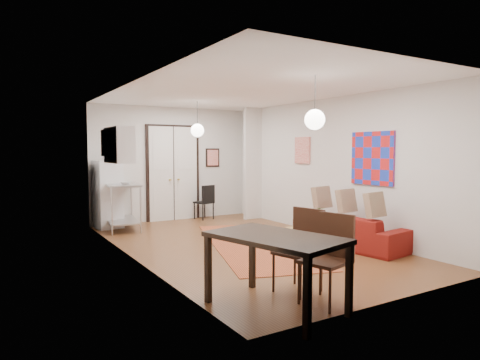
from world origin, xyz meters
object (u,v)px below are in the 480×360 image
sofa (350,230)px  dining_table (276,244)px  fridge (108,194)px  coffee_table (311,230)px  dining_chair_near (292,243)px  black_side_chair (202,199)px  dining_chair_far (319,251)px  kitchen_counter (122,199)px

sofa → dining_table: bearing=113.2°
sofa → fridge: size_ratio=1.36×
coffee_table → dining_chair_near: size_ratio=0.81×
dining_table → black_side_chair: 6.58m
dining_table → black_side_chair: (2.13, 6.22, -0.23)m
coffee_table → dining_table: 3.28m
fridge → dining_chair_near: (0.94, -5.68, -0.17)m
dining_chair_near → dining_chair_far: (0.00, -0.51, 0.00)m
sofa → black_side_chair: size_ratio=2.38×
fridge → dining_chair_near: bearing=-88.6°
dining_table → dining_chair_near: size_ratio=1.62×
black_side_chair → dining_chair_far: bearing=63.2°
dining_chair_near → black_side_chair: size_ratio=1.17×
kitchen_counter → dining_chair_near: bearing=-74.5°
fridge → dining_chair_near: fridge is taller
sofa → coffee_table: size_ratio=2.51×
black_side_chair → sofa: bearing=88.5°
sofa → dining_chair_far: bearing=119.8°
fridge → dining_chair_far: 6.27m
sofa → dining_chair_near: (-2.43, -1.38, 0.30)m
coffee_table → black_side_chair: 4.04m
coffee_table → dining_chair_near: bearing=-135.9°
coffee_table → dining_chair_far: bearing=-128.6°
sofa → dining_chair_near: 2.81m
dining_chair_near → black_side_chair: (1.53, 5.77, -0.09)m
kitchen_counter → dining_table: kitchen_counter is taller
fridge → black_side_chair: 2.48m
coffee_table → dining_table: dining_table is taller
coffee_table → fridge: size_ratio=0.54×
coffee_table → fridge: (-2.73, 3.94, 0.46)m
sofa → coffee_table: sofa is taller
coffee_table → dining_table: (-2.40, -2.20, 0.43)m
sofa → kitchen_counter: (-3.13, 3.97, 0.39)m
kitchen_counter → dining_chair_far: (0.70, -5.85, -0.09)m
dining_chair_far → black_side_chair: size_ratio=1.17×
coffee_table → dining_table: size_ratio=0.50×
fridge → black_side_chair: fridge is taller
black_side_chair → coffee_table: bearing=80.7°
sofa → fridge: fridge is taller
coffee_table → fridge: fridge is taller
coffee_table → dining_chair_near: 2.52m
coffee_table → black_side_chair: (-0.27, 4.03, 0.20)m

